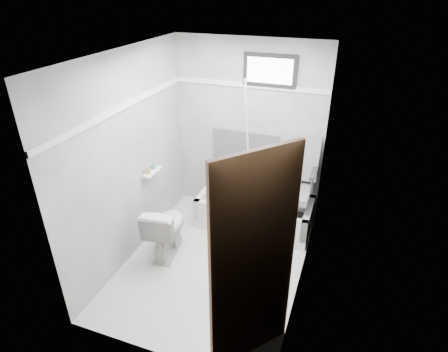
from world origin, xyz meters
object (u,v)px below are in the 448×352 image
at_px(bathtub, 255,211).
at_px(soap_bottle_b, 154,165).
at_px(door, 276,300).
at_px(toilet, 166,229).
at_px(soap_bottle_a, 148,170).
at_px(office_chair, 288,184).

bearing_deg(bathtub, soap_bottle_b, -155.27).
bearing_deg(soap_bottle_b, door, -41.03).
bearing_deg(toilet, bathtub, -140.55).
relative_size(door, soap_bottle_a, 18.12).
bearing_deg(bathtub, door, -71.25).
relative_size(office_chair, soap_bottle_b, 13.61).
xyz_separation_m(office_chair, door, (0.33, -2.23, 0.30)).
xyz_separation_m(bathtub, door, (0.75, -2.21, 0.79)).
relative_size(soap_bottle_a, soap_bottle_b, 1.30).
bearing_deg(door, soap_bottle_a, 141.43).
relative_size(bathtub, toilet, 2.16).
bearing_deg(door, office_chair, 98.54).
distance_m(soap_bottle_a, soap_bottle_b, 0.14).
relative_size(office_chair, soap_bottle_a, 10.50).
distance_m(bathtub, office_chair, 0.64).
height_order(door, soap_bottle_a, door).
bearing_deg(toilet, door, 133.33).
height_order(bathtub, door, door).
bearing_deg(soap_bottle_a, bathtub, 30.13).
height_order(office_chair, soap_bottle_a, office_chair).
distance_m(toilet, soap_bottle_a, 0.74).
height_order(door, soap_bottle_b, door).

